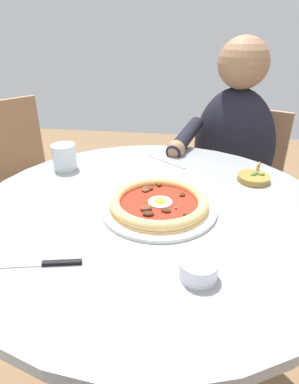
{
  "coord_description": "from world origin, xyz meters",
  "views": [
    {
      "loc": [
        0.1,
        -0.75,
        1.19
      ],
      "look_at": [
        -0.01,
        0.03,
        0.77
      ],
      "focal_mm": 30.56,
      "sensor_mm": 36.0,
      "label": 1
    }
  ],
  "objects_px": {
    "diner_person": "(227,188)",
    "cafe_chair_diner": "(237,178)",
    "water_glass": "(65,158)",
    "fork_utensil": "(166,161)",
    "cafe_chair_spare_near": "(19,176)",
    "steak_knife": "(48,264)",
    "olive_pan": "(254,177)",
    "dining_table": "(152,261)",
    "pizza_on_plate": "(159,204)",
    "ramekin_capers": "(198,269)"
  },
  "relations": [
    {
      "from": "olive_pan",
      "to": "cafe_chair_spare_near",
      "type": "xyz_separation_m",
      "value": [
        -1.01,
        0.37,
        -0.23
      ]
    },
    {
      "from": "pizza_on_plate",
      "to": "steak_knife",
      "type": "bearing_deg",
      "value": -128.2
    },
    {
      "from": "dining_table",
      "to": "steak_knife",
      "type": "distance_m",
      "value": 0.37
    },
    {
      "from": "diner_person",
      "to": "fork_utensil",
      "type": "bearing_deg",
      "value": -129.99
    },
    {
      "from": "dining_table",
      "to": "diner_person",
      "type": "height_order",
      "value": "diner_person"
    },
    {
      "from": "cafe_chair_spare_near",
      "to": "pizza_on_plate",
      "type": "bearing_deg",
      "value": -38.31
    },
    {
      "from": "dining_table",
      "to": "cafe_chair_diner",
      "type": "xyz_separation_m",
      "value": [
        0.32,
        0.76,
        -0.07
      ]
    },
    {
      "from": "diner_person",
      "to": "cafe_chair_spare_near",
      "type": "distance_m",
      "value": 0.99
    },
    {
      "from": "pizza_on_plate",
      "to": "diner_person",
      "type": "distance_m",
      "value": 0.73
    },
    {
      "from": "steak_knife",
      "to": "olive_pan",
      "type": "relative_size",
      "value": 1.6
    },
    {
      "from": "water_glass",
      "to": "cafe_chair_diner",
      "type": "relative_size",
      "value": 0.1
    },
    {
      "from": "fork_utensil",
      "to": "cafe_chair_diner",
      "type": "bearing_deg",
      "value": 54.24
    },
    {
      "from": "fork_utensil",
      "to": "cafe_chair_diner",
      "type": "xyz_separation_m",
      "value": [
        0.32,
        0.44,
        -0.25
      ]
    },
    {
      "from": "dining_table",
      "to": "pizza_on_plate",
      "type": "relative_size",
      "value": 3.22
    },
    {
      "from": "pizza_on_plate",
      "to": "cafe_chair_diner",
      "type": "bearing_deg",
      "value": 68.46
    },
    {
      "from": "cafe_chair_spare_near",
      "to": "water_glass",
      "type": "bearing_deg",
      "value": -42.01
    },
    {
      "from": "dining_table",
      "to": "ramekin_capers",
      "type": "xyz_separation_m",
      "value": [
        0.12,
        -0.26,
        0.2
      ]
    },
    {
      "from": "olive_pan",
      "to": "cafe_chair_spare_near",
      "type": "bearing_deg",
      "value": 160.01
    },
    {
      "from": "cafe_chair_diner",
      "to": "cafe_chair_spare_near",
      "type": "height_order",
      "value": "cafe_chair_spare_near"
    },
    {
      "from": "steak_knife",
      "to": "fork_utensil",
      "type": "distance_m",
      "value": 0.61
    },
    {
      "from": "ramekin_capers",
      "to": "diner_person",
      "type": "height_order",
      "value": "diner_person"
    },
    {
      "from": "fork_utensil",
      "to": "diner_person",
      "type": "height_order",
      "value": "diner_person"
    },
    {
      "from": "diner_person",
      "to": "steak_knife",
      "type": "bearing_deg",
      "value": -116.5
    },
    {
      "from": "steak_knife",
      "to": "diner_person",
      "type": "height_order",
      "value": "diner_person"
    },
    {
      "from": "dining_table",
      "to": "fork_utensil",
      "type": "relative_size",
      "value": 6.86
    },
    {
      "from": "diner_person",
      "to": "ramekin_capers",
      "type": "bearing_deg",
      "value": -99.14
    },
    {
      "from": "ramekin_capers",
      "to": "cafe_chair_spare_near",
      "type": "relative_size",
      "value": 0.09
    },
    {
      "from": "water_glass",
      "to": "diner_person",
      "type": "xyz_separation_m",
      "value": [
        0.59,
        0.42,
        -0.28
      ]
    },
    {
      "from": "water_glass",
      "to": "pizza_on_plate",
      "type": "bearing_deg",
      "value": -33.45
    },
    {
      "from": "water_glass",
      "to": "olive_pan",
      "type": "xyz_separation_m",
      "value": [
        0.61,
        -0.01,
        -0.03
      ]
    },
    {
      "from": "dining_table",
      "to": "cafe_chair_spare_near",
      "type": "distance_m",
      "value": 0.92
    },
    {
      "from": "diner_person",
      "to": "cafe_chair_diner",
      "type": "distance_m",
      "value": 0.14
    },
    {
      "from": "cafe_chair_spare_near",
      "to": "steak_knife",
      "type": "bearing_deg",
      "value": -57.0
    },
    {
      "from": "ramekin_capers",
      "to": "olive_pan",
      "type": "relative_size",
      "value": 0.62
    },
    {
      "from": "pizza_on_plate",
      "to": "cafe_chair_spare_near",
      "type": "relative_size",
      "value": 0.35
    },
    {
      "from": "steak_knife",
      "to": "cafe_chair_spare_near",
      "type": "xyz_separation_m",
      "value": [
        -0.54,
        0.84,
        -0.22
      ]
    },
    {
      "from": "olive_pan",
      "to": "steak_knife",
      "type": "bearing_deg",
      "value": -135.1
    },
    {
      "from": "fork_utensil",
      "to": "cafe_chair_spare_near",
      "type": "xyz_separation_m",
      "value": [
        -0.73,
        0.25,
        -0.22
      ]
    },
    {
      "from": "steak_knife",
      "to": "diner_person",
      "type": "relative_size",
      "value": 0.17
    },
    {
      "from": "dining_table",
      "to": "diner_person",
      "type": "xyz_separation_m",
      "value": [
        0.27,
        0.63,
        -0.06
      ]
    },
    {
      "from": "fork_utensil",
      "to": "cafe_chair_spare_near",
      "type": "height_order",
      "value": "cafe_chair_spare_near"
    },
    {
      "from": "water_glass",
      "to": "fork_utensil",
      "type": "bearing_deg",
      "value": 17.84
    },
    {
      "from": "pizza_on_plate",
      "to": "diner_person",
      "type": "bearing_deg",
      "value": 68.91
    },
    {
      "from": "steak_knife",
      "to": "cafe_chair_spare_near",
      "type": "height_order",
      "value": "cafe_chair_spare_near"
    },
    {
      "from": "water_glass",
      "to": "olive_pan",
      "type": "bearing_deg",
      "value": -0.82
    },
    {
      "from": "dining_table",
      "to": "fork_utensil",
      "type": "bearing_deg",
      "value": 88.77
    },
    {
      "from": "steak_knife",
      "to": "dining_table",
      "type": "bearing_deg",
      "value": 55.83
    },
    {
      "from": "dining_table",
      "to": "fork_utensil",
      "type": "height_order",
      "value": "fork_utensil"
    },
    {
      "from": "pizza_on_plate",
      "to": "diner_person",
      "type": "height_order",
      "value": "diner_person"
    },
    {
      "from": "pizza_on_plate",
      "to": "diner_person",
      "type": "relative_size",
      "value": 0.27
    }
  ]
}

